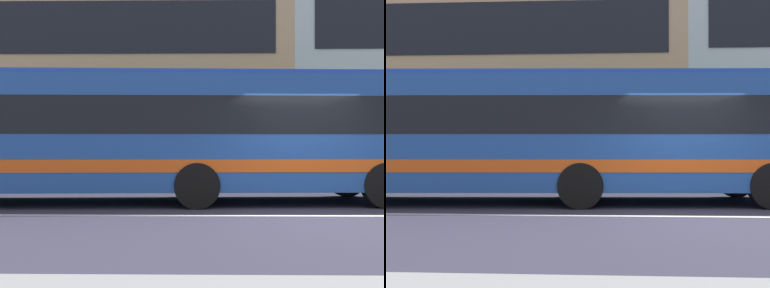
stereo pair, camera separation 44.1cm
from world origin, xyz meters
The scene contains 5 objects.
ground_plane centered at (0.00, 0.00, 0.00)m, with size 160.00×160.00×0.00m, color #353344.
lane_centre_line centered at (0.00, 0.00, 0.00)m, with size 60.00×0.16×0.01m, color silver.
hedge_row_far centered at (-2.03, 5.44, 0.48)m, with size 18.81×1.10×0.97m, color #2D7431.
apartment_block_left centered at (-7.97, 14.28, 5.24)m, with size 19.00×10.49×10.48m.
transit_bus centered at (-3.06, 2.09, 1.70)m, with size 11.85×3.10×3.07m.
Camera 1 is at (-2.22, -8.92, 1.35)m, focal length 42.71 mm.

